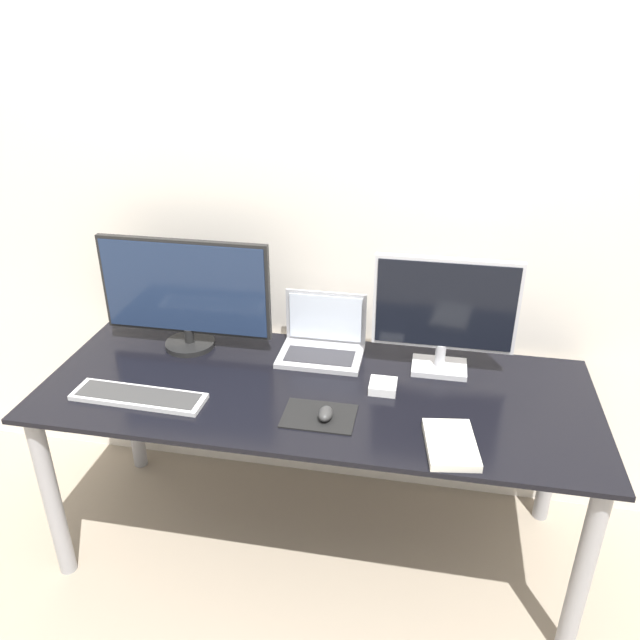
% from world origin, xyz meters
% --- Properties ---
extents(ground_plane, '(12.00, 12.00, 0.00)m').
position_xyz_m(ground_plane, '(0.00, 0.00, 0.00)').
color(ground_plane, gray).
extents(wall_back, '(7.00, 0.05, 2.50)m').
position_xyz_m(wall_back, '(0.00, 0.79, 1.25)').
color(wall_back, silver).
rests_on(wall_back, ground_plane).
extents(desk, '(1.87, 0.73, 0.70)m').
position_xyz_m(desk, '(0.00, 0.36, 0.59)').
color(desk, black).
rests_on(desk, ground_plane).
extents(monitor_left, '(0.64, 0.19, 0.43)m').
position_xyz_m(monitor_left, '(-0.53, 0.57, 0.92)').
color(monitor_left, black).
rests_on(monitor_left, desk).
extents(monitor_right, '(0.49, 0.13, 0.42)m').
position_xyz_m(monitor_right, '(0.41, 0.57, 0.93)').
color(monitor_right, silver).
rests_on(monitor_right, desk).
extents(laptop, '(0.30, 0.22, 0.22)m').
position_xyz_m(laptop, '(-0.02, 0.61, 0.76)').
color(laptop, '#ADADB2').
rests_on(laptop, desk).
extents(keyboard, '(0.45, 0.13, 0.02)m').
position_xyz_m(keyboard, '(-0.56, 0.19, 0.71)').
color(keyboard, silver).
rests_on(keyboard, desk).
extents(mousepad, '(0.23, 0.16, 0.00)m').
position_xyz_m(mousepad, '(0.04, 0.20, 0.71)').
color(mousepad, black).
rests_on(mousepad, desk).
extents(mouse, '(0.05, 0.07, 0.04)m').
position_xyz_m(mouse, '(0.07, 0.19, 0.73)').
color(mouse, '#333333').
rests_on(mouse, mousepad).
extents(book, '(0.17, 0.24, 0.02)m').
position_xyz_m(book, '(0.45, 0.12, 0.72)').
color(book, silver).
rests_on(book, desk).
extents(power_brick, '(0.09, 0.09, 0.03)m').
position_xyz_m(power_brick, '(0.23, 0.39, 0.72)').
color(power_brick, white).
rests_on(power_brick, desk).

